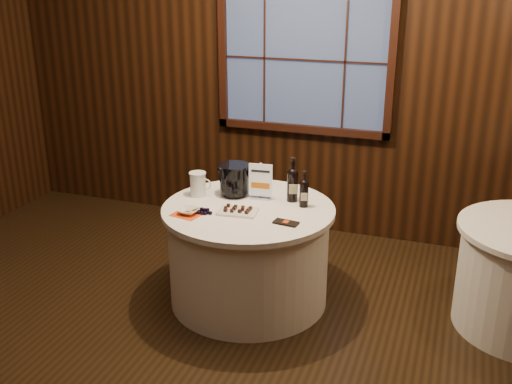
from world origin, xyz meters
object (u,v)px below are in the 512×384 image
at_px(chocolate_box, 286,223).
at_px(grape_bunch, 204,211).
at_px(port_bottle_right, 304,191).
at_px(chocolate_plate, 238,211).
at_px(main_table, 249,254).
at_px(sign_stand, 261,187).
at_px(glass_pitcher, 198,184).
at_px(cracker_bowl, 188,211).
at_px(port_bottle_left, 292,182).
at_px(ice_bucket, 234,179).

xyz_separation_m(chocolate_box, grape_bunch, (-0.60, -0.03, 0.01)).
relative_size(port_bottle_right, chocolate_plate, 0.93).
height_order(main_table, grape_bunch, grape_bunch).
relative_size(main_table, chocolate_plate, 4.32).
distance_m(sign_stand, glass_pitcher, 0.49).
bearing_deg(chocolate_plate, sign_stand, 78.66).
distance_m(main_table, cracker_bowl, 0.60).
bearing_deg(main_table, sign_stand, 81.53).
bearing_deg(chocolate_box, chocolate_plate, 175.99).
xyz_separation_m(chocolate_box, glass_pitcher, (-0.80, 0.30, 0.09)).
bearing_deg(sign_stand, grape_bunch, -129.94).
distance_m(port_bottle_left, port_bottle_right, 0.14).
relative_size(port_bottle_right, chocolate_box, 1.60).
bearing_deg(chocolate_box, main_table, 157.23).
bearing_deg(port_bottle_left, cracker_bowl, -164.61).
distance_m(chocolate_plate, grape_bunch, 0.24).
relative_size(sign_stand, glass_pitcher, 1.55).
xyz_separation_m(chocolate_plate, glass_pitcher, (-0.41, 0.22, 0.08)).
bearing_deg(main_table, glass_pitcher, 167.74).
bearing_deg(port_bottle_right, chocolate_box, -113.52).
xyz_separation_m(ice_bucket, glass_pitcher, (-0.26, -0.10, -0.04)).
bearing_deg(port_bottle_right, port_bottle_left, 125.46).
xyz_separation_m(sign_stand, port_bottle_right, (0.35, -0.04, 0.02)).
xyz_separation_m(grape_bunch, glass_pitcher, (-0.20, 0.33, 0.07)).
relative_size(main_table, chocolate_box, 7.45).
xyz_separation_m(ice_bucket, chocolate_box, (0.54, -0.40, -0.12)).
bearing_deg(port_bottle_left, grape_bunch, -161.50).
distance_m(glass_pitcher, cracker_bowl, 0.38).
bearing_deg(port_bottle_left, glass_pitcher, 167.57).
height_order(sign_stand, port_bottle_right, sign_stand).
distance_m(sign_stand, grape_bunch, 0.51).
xyz_separation_m(main_table, port_bottle_right, (0.38, 0.15, 0.50)).
xyz_separation_m(port_bottle_left, ice_bucket, (-0.45, -0.03, -0.02)).
distance_m(port_bottle_left, grape_bunch, 0.70).
relative_size(port_bottle_right, ice_bucket, 1.11).
xyz_separation_m(port_bottle_right, ice_bucket, (-0.57, 0.05, 0.01)).
bearing_deg(chocolate_plate, ice_bucket, 115.23).
height_order(main_table, cracker_bowl, cracker_bowl).
height_order(chocolate_box, glass_pitcher, glass_pitcher).
relative_size(sign_stand, chocolate_box, 1.69).
bearing_deg(glass_pitcher, chocolate_plate, -34.94).
distance_m(sign_stand, chocolate_plate, 0.33).
height_order(sign_stand, glass_pitcher, sign_stand).
xyz_separation_m(port_bottle_right, grape_bunch, (-0.63, -0.38, -0.10)).
bearing_deg(cracker_bowl, glass_pitcher, 103.84).
distance_m(chocolate_plate, cracker_bowl, 0.35).
relative_size(ice_bucket, chocolate_plate, 0.84).
bearing_deg(ice_bucket, cracker_bowl, -110.50).
bearing_deg(cracker_bowl, port_bottle_right, 29.28).
bearing_deg(chocolate_plate, glass_pitcher, 151.74).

